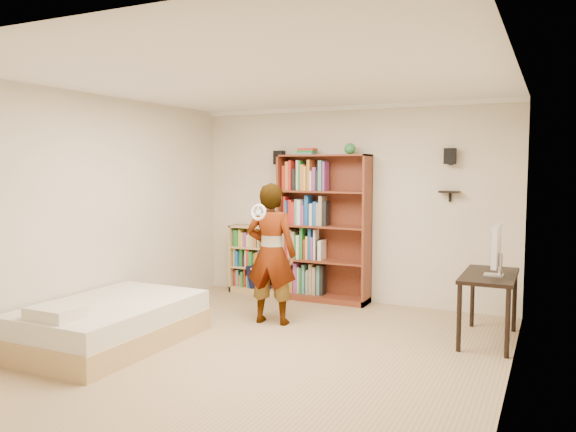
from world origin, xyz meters
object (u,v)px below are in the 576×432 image
object	(u,v)px
tall_bookshelf	(324,228)
person	(271,254)
low_bookshelf	(257,259)
computer_desk	(488,308)
daybed	(110,318)

from	to	relation	value
tall_bookshelf	person	distance (m)	1.34
tall_bookshelf	low_bookshelf	world-z (taller)	tall_bookshelf
low_bookshelf	tall_bookshelf	bearing A→B (deg)	-2.01
person	low_bookshelf	bearing A→B (deg)	-62.39
computer_desk	person	size ratio (longest dim) A/B	0.64
tall_bookshelf	low_bookshelf	bearing A→B (deg)	177.99
tall_bookshelf	low_bookshelf	size ratio (longest dim) A/B	2.04
computer_desk	person	bearing A→B (deg)	-171.17
tall_bookshelf	person	size ratio (longest dim) A/B	1.21
tall_bookshelf	computer_desk	distance (m)	2.56
low_bookshelf	computer_desk	world-z (taller)	low_bookshelf
low_bookshelf	computer_desk	bearing A→B (deg)	-16.35
low_bookshelf	daybed	distance (m)	2.83
daybed	person	xyz separation A→B (m)	(1.15, 1.46, 0.56)
low_bookshelf	person	world-z (taller)	person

